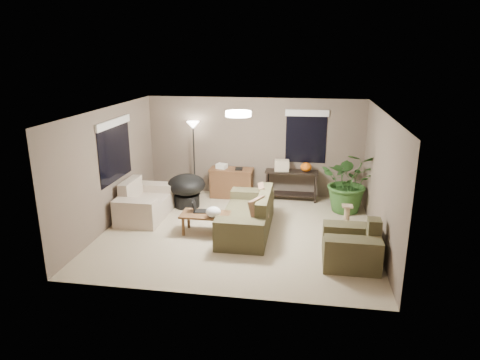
% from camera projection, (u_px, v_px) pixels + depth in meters
% --- Properties ---
extents(room_shell, '(5.50, 5.50, 5.50)m').
position_uv_depth(room_shell, '(238.00, 173.00, 8.56)').
color(room_shell, '#C0B28E').
rests_on(room_shell, ground).
extents(main_sofa, '(0.95, 2.20, 0.85)m').
position_uv_depth(main_sofa, '(249.00, 218.00, 8.83)').
color(main_sofa, brown).
rests_on(main_sofa, ground).
extents(throw_pillows, '(0.39, 1.39, 0.47)m').
position_uv_depth(throw_pillows, '(261.00, 202.00, 8.69)').
color(throw_pillows, '#8C7251').
rests_on(throw_pillows, main_sofa).
extents(loveseat, '(0.90, 1.60, 0.85)m').
position_uv_depth(loveseat, '(144.00, 204.00, 9.62)').
color(loveseat, beige).
rests_on(loveseat, ground).
extents(armchair, '(0.95, 1.00, 0.85)m').
position_uv_depth(armchair, '(352.00, 247.00, 7.48)').
color(armchair, brown).
rests_on(armchair, ground).
extents(coffee_table, '(1.00, 0.55, 0.42)m').
position_uv_depth(coffee_table, '(206.00, 216.00, 8.73)').
color(coffee_table, brown).
rests_on(coffee_table, ground).
extents(laptop, '(0.38, 0.26, 0.24)m').
position_uv_depth(laptop, '(199.00, 209.00, 8.81)').
color(laptop, black).
rests_on(laptop, coffee_table).
extents(plastic_bag, '(0.30, 0.27, 0.21)m').
position_uv_depth(plastic_bag, '(213.00, 212.00, 8.51)').
color(plastic_bag, white).
rests_on(plastic_bag, coffee_table).
extents(desk, '(1.10, 0.50, 0.75)m').
position_uv_depth(desk, '(232.00, 183.00, 10.91)').
color(desk, brown).
rests_on(desk, ground).
extents(desk_papers, '(0.70, 0.30, 0.12)m').
position_uv_depth(desk_papers, '(225.00, 167.00, 10.80)').
color(desk_papers, silver).
rests_on(desk_papers, desk).
extents(console_table, '(1.30, 0.40, 0.75)m').
position_uv_depth(console_table, '(291.00, 183.00, 10.69)').
color(console_table, black).
rests_on(console_table, ground).
extents(pumpkin, '(0.35, 0.35, 0.23)m').
position_uv_depth(pumpkin, '(306.00, 167.00, 10.52)').
color(pumpkin, orange).
rests_on(pumpkin, console_table).
extents(cardboard_box, '(0.38, 0.30, 0.26)m').
position_uv_depth(cardboard_box, '(282.00, 165.00, 10.60)').
color(cardboard_box, beige).
rests_on(cardboard_box, console_table).
extents(papasan_chair, '(1.02, 1.02, 0.80)m').
position_uv_depth(papasan_chair, '(187.00, 188.00, 10.20)').
color(papasan_chair, black).
rests_on(papasan_chair, ground).
extents(floor_lamp, '(0.32, 0.32, 1.91)m').
position_uv_depth(floor_lamp, '(193.00, 134.00, 10.79)').
color(floor_lamp, black).
rests_on(floor_lamp, ground).
extents(ceiling_fixture, '(0.50, 0.50, 0.10)m').
position_uv_depth(ceiling_fixture, '(238.00, 114.00, 8.21)').
color(ceiling_fixture, white).
rests_on(ceiling_fixture, room_shell).
extents(houseplant, '(1.31, 1.46, 1.14)m').
position_uv_depth(houseplant, '(349.00, 188.00, 9.87)').
color(houseplant, '#2D5923').
rests_on(houseplant, ground).
extents(cat_scratching_post, '(0.32, 0.32, 0.50)m').
position_uv_depth(cat_scratching_post, '(347.00, 218.00, 9.02)').
color(cat_scratching_post, tan).
rests_on(cat_scratching_post, ground).
extents(window_left, '(0.05, 1.56, 1.33)m').
position_uv_depth(window_left, '(114.00, 140.00, 9.10)').
color(window_left, black).
rests_on(window_left, room_shell).
extents(window_back, '(1.06, 0.05, 1.33)m').
position_uv_depth(window_back, '(306.00, 128.00, 10.55)').
color(window_back, black).
rests_on(window_back, room_shell).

